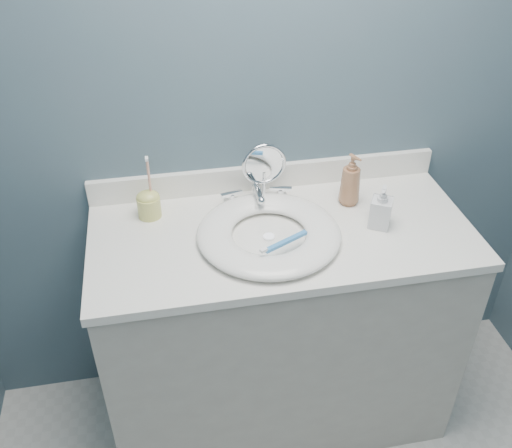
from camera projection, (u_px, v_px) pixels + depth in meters
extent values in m
cube|color=#455A67|center=(266.00, 102.00, 1.85)|extent=(2.20, 0.02, 2.40)
cube|color=#B8B4A8|center=(279.00, 331.00, 2.08)|extent=(1.20, 0.55, 0.85)
cube|color=white|center=(282.00, 234.00, 1.82)|extent=(1.22, 0.57, 0.03)
cube|color=white|center=(266.00, 177.00, 2.00)|extent=(1.22, 0.02, 0.09)
cylinder|color=silver|center=(269.00, 237.00, 1.78)|extent=(0.04, 0.04, 0.01)
cube|color=silver|center=(256.00, 200.00, 1.95)|extent=(0.22, 0.05, 0.01)
cylinder|color=silver|center=(256.00, 193.00, 1.93)|extent=(0.03, 0.03, 0.06)
cylinder|color=silver|center=(259.00, 193.00, 1.88)|extent=(0.02, 0.09, 0.02)
sphere|color=silver|center=(261.00, 201.00, 1.84)|extent=(0.03, 0.03, 0.03)
cylinder|color=silver|center=(232.00, 199.00, 1.92)|extent=(0.02, 0.02, 0.03)
cube|color=silver|center=(231.00, 194.00, 1.91)|extent=(0.08, 0.03, 0.01)
cylinder|color=silver|center=(281.00, 194.00, 1.95)|extent=(0.02, 0.02, 0.03)
cube|color=silver|center=(281.00, 188.00, 1.94)|extent=(0.08, 0.03, 0.01)
cylinder|color=silver|center=(264.00, 200.00, 1.95)|extent=(0.08, 0.08, 0.01)
cylinder|color=silver|center=(264.00, 187.00, 1.91)|extent=(0.01, 0.01, 0.11)
torus|color=silver|center=(264.00, 164.00, 1.86)|extent=(0.15, 0.02, 0.15)
cylinder|color=white|center=(264.00, 164.00, 1.86)|extent=(0.13, 0.01, 0.13)
imported|color=#956343|center=(351.00, 180.00, 1.89)|extent=(0.09, 0.09, 0.18)
imported|color=silver|center=(382.00, 207.00, 1.80)|extent=(0.09, 0.09, 0.15)
cylinder|color=#CDCB66|center=(149.00, 207.00, 1.86)|extent=(0.08, 0.08, 0.07)
ellipsoid|color=#CDCB66|center=(148.00, 197.00, 1.84)|extent=(0.08, 0.07, 0.05)
cylinder|color=#F6A78B|center=(149.00, 179.00, 1.80)|extent=(0.01, 0.02, 0.14)
cube|color=white|center=(147.00, 159.00, 1.75)|extent=(0.01, 0.02, 0.01)
cube|color=#3882C7|center=(286.00, 242.00, 1.70)|extent=(0.15, 0.08, 0.01)
cube|color=white|center=(264.00, 250.00, 1.65)|extent=(0.03, 0.02, 0.01)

